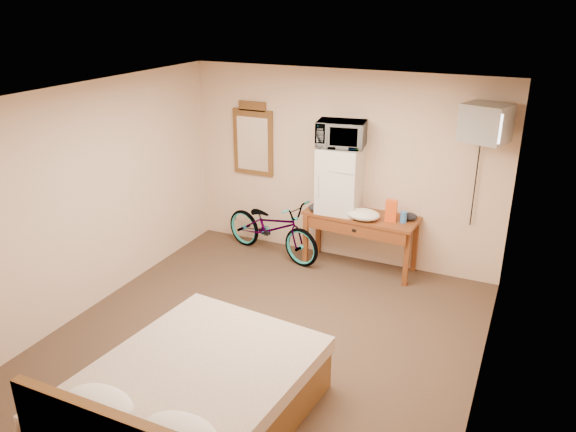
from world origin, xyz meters
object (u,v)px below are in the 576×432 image
(mini_fridge, at_px, (340,179))
(microwave, at_px, (341,134))
(desk, at_px, (360,224))
(blue_cup, at_px, (404,217))
(crt_television, at_px, (486,123))
(wall_mirror, at_px, (253,140))
(bicycle, at_px, (272,227))
(bed, at_px, (188,401))

(mini_fridge, height_order, microwave, microwave)
(desk, bearing_deg, mini_fridge, 170.48)
(microwave, xyz_separation_m, blue_cup, (0.86, -0.06, -0.93))
(mini_fridge, bearing_deg, desk, -9.52)
(microwave, relative_size, crt_television, 0.91)
(wall_mirror, xyz_separation_m, bicycle, (0.45, -0.35, -1.08))
(bicycle, bearing_deg, desk, -71.72)
(blue_cup, height_order, crt_television, crt_television)
(desk, distance_m, mini_fridge, 0.62)
(wall_mirror, bearing_deg, microwave, -9.40)
(desk, height_order, microwave, microwave)
(desk, xyz_separation_m, bed, (-0.34, -3.37, -0.34))
(crt_television, xyz_separation_m, wall_mirror, (-3.00, 0.25, -0.55))
(mini_fridge, distance_m, wall_mirror, 1.40)
(blue_cup, height_order, wall_mirror, wall_mirror)
(bed, bearing_deg, desk, 84.29)
(mini_fridge, relative_size, bicycle, 0.54)
(wall_mirror, relative_size, bicycle, 0.65)
(desk, height_order, bicycle, bicycle)
(desk, distance_m, crt_television, 1.95)
(blue_cup, xyz_separation_m, bicycle, (-1.75, -0.07, -0.41))
(crt_television, bearing_deg, bicycle, -177.74)
(desk, height_order, mini_fridge, mini_fridge)
(microwave, distance_m, bed, 3.72)
(microwave, height_order, wall_mirror, wall_mirror)
(wall_mirror, bearing_deg, mini_fridge, -9.41)
(desk, relative_size, wall_mirror, 1.44)
(microwave, distance_m, crt_television, 1.68)
(mini_fridge, relative_size, blue_cup, 6.00)
(mini_fridge, xyz_separation_m, bed, (-0.03, -3.42, -0.88))
(microwave, distance_m, wall_mirror, 1.39)
(mini_fridge, distance_m, microwave, 0.58)
(blue_cup, relative_size, wall_mirror, 0.14)
(wall_mirror, bearing_deg, blue_cup, -7.27)
(crt_television, bearing_deg, blue_cup, -177.86)
(microwave, xyz_separation_m, bed, (-0.03, -3.42, -1.46))
(microwave, height_order, blue_cup, microwave)
(mini_fridge, bearing_deg, bicycle, -171.78)
(blue_cup, bearing_deg, mini_fridge, 176.11)
(desk, bearing_deg, microwave, 170.45)
(desk, relative_size, crt_television, 2.28)
(wall_mirror, bearing_deg, bed, -70.16)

